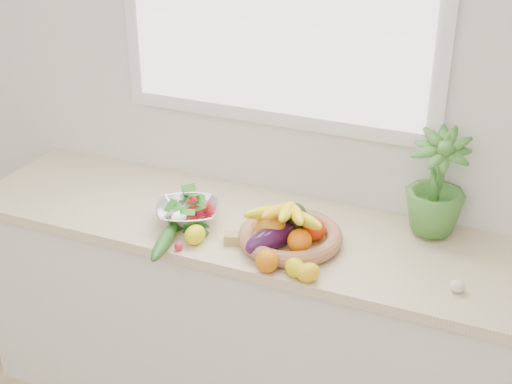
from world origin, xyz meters
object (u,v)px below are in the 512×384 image
at_px(eggplant, 271,239).
at_px(potted_herb, 437,182).
at_px(fruit_basket, 289,231).
at_px(colander_with_spinach, 187,209).
at_px(apple, 197,206).
at_px(cucumber, 165,241).

xyz_separation_m(eggplant, potted_herb, (0.50, 0.34, 0.17)).
xyz_separation_m(potted_herb, fruit_basket, (-0.46, -0.27, -0.16)).
height_order(eggplant, potted_herb, potted_herb).
distance_m(potted_herb, fruit_basket, 0.56).
distance_m(potted_herb, colander_with_spinach, 0.92).
bearing_deg(potted_herb, eggplant, -145.94).
distance_m(apple, fruit_basket, 0.41).
bearing_deg(eggplant, potted_herb, 34.06).
height_order(apple, cucumber, apple).
distance_m(eggplant, potted_herb, 0.63).
xyz_separation_m(potted_herb, colander_with_spinach, (-0.86, -0.29, -0.15)).
relative_size(cucumber, potted_herb, 0.72).
relative_size(apple, colander_with_spinach, 0.28).
xyz_separation_m(cucumber, potted_herb, (0.86, 0.47, 0.19)).
distance_m(eggplant, cucumber, 0.38).
distance_m(apple, cucumber, 0.26).
bearing_deg(apple, potted_herb, 14.11).
distance_m(apple, potted_herb, 0.90).
bearing_deg(eggplant, cucumber, -159.72).
bearing_deg(cucumber, potted_herb, 28.74).
xyz_separation_m(apple, eggplant, (0.36, -0.12, 0.00)).
bearing_deg(eggplant, colander_with_spinach, 171.67).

